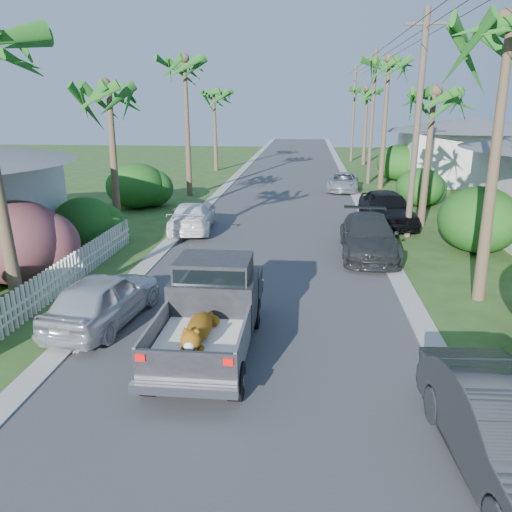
# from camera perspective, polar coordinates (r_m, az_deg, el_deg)

# --- Properties ---
(ground) EXTENTS (120.00, 120.00, 0.00)m
(ground) POSITION_cam_1_polar(r_m,az_deg,el_deg) (10.00, -2.27, -16.09)
(ground) COLOR #30491B
(ground) RESTS_ON ground
(road) EXTENTS (8.00, 100.00, 0.02)m
(road) POSITION_cam_1_polar(r_m,az_deg,el_deg) (33.76, 3.66, 7.65)
(road) COLOR #38383A
(road) RESTS_ON ground
(curb_left) EXTENTS (0.60, 100.00, 0.06)m
(curb_left) POSITION_cam_1_polar(r_m,az_deg,el_deg) (34.18, -3.63, 7.80)
(curb_left) COLOR #A5A39E
(curb_left) RESTS_ON ground
(curb_right) EXTENTS (0.60, 100.00, 0.06)m
(curb_right) POSITION_cam_1_polar(r_m,az_deg,el_deg) (33.87, 11.00, 7.44)
(curb_right) COLOR #A5A39E
(curb_right) RESTS_ON ground
(pickup_truck) EXTENTS (1.98, 5.12, 2.06)m
(pickup_truck) POSITION_cam_1_polar(r_m,az_deg,el_deg) (11.64, -4.97, -5.55)
(pickup_truck) COLOR black
(pickup_truck) RESTS_ON ground
(parked_car_rn) EXTENTS (1.89, 4.57, 1.47)m
(parked_car_rn) POSITION_cam_1_polar(r_m,az_deg,el_deg) (8.74, 27.20, -17.81)
(parked_car_rn) COLOR #292B2D
(parked_car_rn) RESTS_ON ground
(parked_car_rm) EXTENTS (2.16, 5.02, 1.44)m
(parked_car_rm) POSITION_cam_1_polar(r_m,az_deg,el_deg) (19.09, 12.75, 2.18)
(parked_car_rm) COLOR #282B2D
(parked_car_rm) RESTS_ON ground
(parked_car_rf) EXTENTS (2.53, 4.97, 1.62)m
(parked_car_rf) POSITION_cam_1_polar(r_m,az_deg,el_deg) (24.05, 14.76, 5.27)
(parked_car_rf) COLOR black
(parked_car_rf) RESTS_ON ground
(parked_car_rd) EXTENTS (2.36, 4.38, 1.17)m
(parked_car_rd) POSITION_cam_1_polar(r_m,az_deg,el_deg) (33.36, 9.90, 8.32)
(parked_car_rd) COLOR #B2B5BA
(parked_car_rd) RESTS_ON ground
(parked_car_ln) EXTENTS (2.12, 4.19, 1.37)m
(parked_car_ln) POSITION_cam_1_polar(r_m,az_deg,el_deg) (13.37, -17.05, -4.72)
(parked_car_ln) COLOR silver
(parked_car_ln) RESTS_ON ground
(parked_car_lf) EXTENTS (2.25, 4.58, 1.28)m
(parked_car_lf) POSITION_cam_1_polar(r_m,az_deg,el_deg) (22.38, -7.33, 4.40)
(parked_car_lf) COLOR white
(parked_car_lf) RESTS_ON ground
(palm_l_b) EXTENTS (4.40, 4.40, 7.40)m
(palm_l_b) POSITION_cam_1_polar(r_m,az_deg,el_deg) (21.83, -16.63, 18.12)
(palm_l_b) COLOR brown
(palm_l_b) RESTS_ON ground
(palm_l_c) EXTENTS (4.40, 4.40, 9.20)m
(palm_l_c) POSITION_cam_1_polar(r_m,az_deg,el_deg) (31.24, -8.17, 21.32)
(palm_l_c) COLOR brown
(palm_l_c) RESTS_ON ground
(palm_l_d) EXTENTS (4.40, 4.40, 7.70)m
(palm_l_d) POSITION_cam_1_polar(r_m,az_deg,el_deg) (43.01, -4.81, 18.22)
(palm_l_d) COLOR brown
(palm_l_d) RESTS_ON ground
(palm_r_b) EXTENTS (4.40, 4.40, 7.20)m
(palm_r_b) POSITION_cam_1_polar(r_m,az_deg,el_deg) (23.91, 19.69, 17.22)
(palm_r_b) COLOR brown
(palm_r_b) RESTS_ON ground
(palm_r_c) EXTENTS (4.40, 4.40, 9.40)m
(palm_r_c) POSITION_cam_1_polar(r_m,az_deg,el_deg) (34.76, 14.99, 20.81)
(palm_r_c) COLOR brown
(palm_r_c) RESTS_ON ground
(palm_r_d) EXTENTS (4.40, 4.40, 8.00)m
(palm_r_d) POSITION_cam_1_polar(r_m,az_deg,el_deg) (48.60, 12.64, 18.09)
(palm_r_d) COLOR brown
(palm_r_d) RESTS_ON ground
(shrub_l_b) EXTENTS (3.00, 3.30, 2.60)m
(shrub_l_b) POSITION_cam_1_polar(r_m,az_deg,el_deg) (17.41, -25.67, 1.45)
(shrub_l_b) COLOR #B71A5B
(shrub_l_b) RESTS_ON ground
(shrub_l_c) EXTENTS (2.40, 2.64, 2.00)m
(shrub_l_c) POSITION_cam_1_polar(r_m,az_deg,el_deg) (20.71, -19.03, 3.61)
(shrub_l_c) COLOR #133F12
(shrub_l_c) RESTS_ON ground
(shrub_l_d) EXTENTS (3.20, 3.52, 2.40)m
(shrub_l_d) POSITION_cam_1_polar(r_m,az_deg,el_deg) (28.19, -13.52, 7.82)
(shrub_l_d) COLOR #133F12
(shrub_l_d) RESTS_ON ground
(shrub_r_b) EXTENTS (3.00, 3.30, 2.50)m
(shrub_r_b) POSITION_cam_1_polar(r_m,az_deg,el_deg) (20.81, 24.12, 3.82)
(shrub_r_b) COLOR #133F12
(shrub_r_b) RESTS_ON ground
(shrub_r_c) EXTENTS (2.60, 2.86, 2.10)m
(shrub_r_c) POSITION_cam_1_polar(r_m,az_deg,el_deg) (29.32, 18.23, 7.48)
(shrub_r_c) COLOR #133F12
(shrub_r_c) RESTS_ON ground
(shrub_r_d) EXTENTS (3.20, 3.52, 2.60)m
(shrub_r_d) POSITION_cam_1_polar(r_m,az_deg,el_deg) (39.11, 15.98, 10.22)
(shrub_r_d) COLOR #133F12
(shrub_r_d) RESTS_ON ground
(picket_fence) EXTENTS (0.10, 11.00, 1.00)m
(picket_fence) POSITION_cam_1_polar(r_m,az_deg,el_deg) (16.34, -20.79, -1.83)
(picket_fence) COLOR white
(picket_fence) RESTS_ON ground
(house_right_far) EXTENTS (9.00, 8.00, 4.60)m
(house_right_far) POSITION_cam_1_polar(r_m,az_deg,el_deg) (40.20, 23.23, 10.87)
(house_right_far) COLOR silver
(house_right_far) RESTS_ON ground
(utility_pole_b) EXTENTS (1.60, 0.26, 9.00)m
(utility_pole_b) POSITION_cam_1_polar(r_m,az_deg,el_deg) (21.76, 17.92, 13.93)
(utility_pole_b) COLOR brown
(utility_pole_b) RESTS_ON ground
(utility_pole_c) EXTENTS (1.60, 0.26, 9.00)m
(utility_pole_c) POSITION_cam_1_polar(r_m,az_deg,el_deg) (36.57, 13.11, 15.20)
(utility_pole_c) COLOR brown
(utility_pole_c) RESTS_ON ground
(utility_pole_d) EXTENTS (1.60, 0.26, 9.00)m
(utility_pole_d) POSITION_cam_1_polar(r_m,az_deg,el_deg) (51.49, 11.07, 15.71)
(utility_pole_d) COLOR brown
(utility_pole_d) RESTS_ON ground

